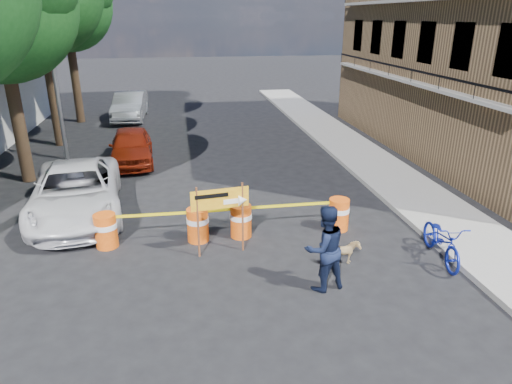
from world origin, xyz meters
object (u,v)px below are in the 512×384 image
object	(u,v)px
pedestrian	(325,248)
bicycle	(445,222)
barrel_mid_left	(198,224)
barrel_mid_right	(241,220)
detour_sign	(228,203)
dog	(344,253)
barrel_far_left	(106,230)
barrel_far_right	(339,214)
suv_white	(76,192)
sedan_silver	(130,106)
sedan_red	(131,146)

from	to	relation	value
pedestrian	bicycle	world-z (taller)	bicycle
barrel_mid_left	barrel_mid_right	bearing A→B (deg)	2.70
detour_sign	dog	bearing A→B (deg)	-29.68
barrel_far_left	barrel_far_right	size ratio (longest dim) A/B	1.00
suv_white	barrel_mid_right	bearing A→B (deg)	-32.77
barrel_far_left	detour_sign	world-z (taller)	detour_sign
pedestrian	sedan_silver	xyz separation A→B (m)	(-5.67, 18.73, -0.21)
barrel_mid_right	sedan_red	size ratio (longest dim) A/B	0.22
barrel_far_left	barrel_far_right	bearing A→B (deg)	0.03
barrel_far_left	barrel_mid_left	world-z (taller)	same
barrel_mid_right	pedestrian	bearing A→B (deg)	-62.94
barrel_far_left	sedan_silver	bearing A→B (deg)	92.74
dog	suv_white	size ratio (longest dim) A/B	0.14
barrel_mid_left	bicycle	world-z (taller)	bicycle
bicycle	barrel_far_right	bearing A→B (deg)	140.02
barrel_far_left	pedestrian	bearing A→B (deg)	-29.39
barrel_far_right	detour_sign	world-z (taller)	detour_sign
bicycle	dog	size ratio (longest dim) A/B	2.74
barrel_mid_right	barrel_far_right	xyz separation A→B (m)	(2.72, -0.01, 0.00)
barrel_mid_right	dog	distance (m)	2.93
sedan_silver	barrel_far_right	bearing A→B (deg)	-64.07
detour_sign	suv_white	size ratio (longest dim) A/B	0.34
barrel_far_left	barrel_far_right	distance (m)	6.21
detour_sign	sedan_red	size ratio (longest dim) A/B	0.45
barrel_far_right	suv_white	world-z (taller)	suv_white
bicycle	pedestrian	bearing A→B (deg)	-160.03
sedan_silver	sedan_red	bearing A→B (deg)	-82.41
dog	suv_white	bearing A→B (deg)	49.52
detour_sign	sedan_red	world-z (taller)	detour_sign
pedestrian	sedan_silver	bearing A→B (deg)	-87.55
bicycle	dog	world-z (taller)	bicycle
barrel_far_left	suv_white	xyz separation A→B (m)	(-1.11, 2.24, 0.27)
barrel_far_right	barrel_mid_right	bearing A→B (deg)	179.77
dog	suv_white	xyz separation A→B (m)	(-6.81, 4.14, 0.43)
pedestrian	sedan_red	world-z (taller)	pedestrian
sedan_red	barrel_far_right	bearing A→B (deg)	-53.74
barrel_mid_left	dog	xyz separation A→B (m)	(3.36, -1.87, -0.16)
barrel_mid_right	pedestrian	distance (m)	3.16
barrel_far_left	suv_white	distance (m)	2.51
dog	pedestrian	bearing A→B (deg)	128.26
detour_sign	barrel_far_right	bearing A→B (deg)	7.29
sedan_red	barrel_mid_right	bearing A→B (deg)	-68.58
barrel_mid_right	bicycle	world-z (taller)	bicycle
barrel_far_right	sedan_red	bearing A→B (deg)	130.10
barrel_far_left	sedan_red	world-z (taller)	sedan_red
barrel_mid_left	bicycle	distance (m)	6.13
barrel_far_left	barrel_mid_left	bearing A→B (deg)	-0.99
barrel_mid_right	bicycle	distance (m)	5.08
barrel_mid_left	dog	bearing A→B (deg)	-29.06
detour_sign	bicycle	bearing A→B (deg)	-20.95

